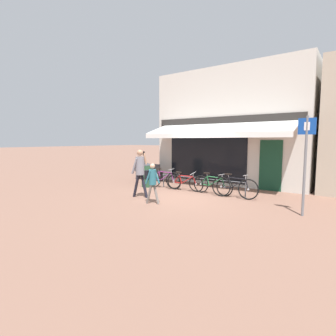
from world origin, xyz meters
name	(u,v)px	position (x,y,z in m)	size (l,w,h in m)	color
ground_plane	(183,195)	(0.00, 0.00, 0.00)	(160.00, 160.00, 0.00)	brown
shop_front	(235,128)	(0.22, 4.42, 2.72)	(7.28, 4.53, 5.45)	beige
bike_rack_rail	(200,180)	(0.20, 0.99, 0.48)	(3.84, 0.04, 0.57)	#47494F
bicycle_purple	(163,179)	(-1.54, 0.80, 0.39)	(1.71, 0.52, 0.86)	black
bicycle_red	(185,182)	(-0.43, 0.80, 0.35)	(1.69, 0.52, 0.81)	black
bicycle_green	(212,185)	(0.81, 0.82, 0.37)	(1.75, 0.52, 0.83)	black
bicycle_black	(234,187)	(1.75, 0.72, 0.39)	(1.74, 0.52, 0.88)	black
pedestrian_adult	(140,168)	(-1.08, -1.21, 1.09)	(0.60, 0.51, 1.76)	black
pedestrian_child	(152,178)	(-0.12, -1.71, 0.84)	(0.49, 0.39, 1.34)	slate
litter_bin	(147,175)	(-2.32, 0.63, 0.54)	(0.53, 0.53, 1.08)	#23472D
parking_sign	(305,156)	(4.16, -0.34, 1.66)	(0.44, 0.07, 2.74)	slate
park_bench	(148,171)	(-3.62, 2.24, 0.46)	(1.64, 0.60, 0.87)	#38383D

